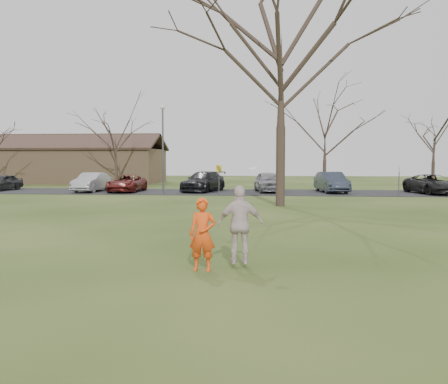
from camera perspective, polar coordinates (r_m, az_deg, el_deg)
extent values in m
plane|color=#1E380F|center=(10.86, -1.96, -9.41)|extent=(120.00, 120.00, 0.00)
cube|color=black|center=(35.59, 3.10, -0.03)|extent=(62.00, 6.50, 0.04)
imported|color=#EF4A13|center=(10.73, -2.59, -5.08)|extent=(0.62, 0.43, 1.65)
imported|color=#262729|center=(41.14, -25.01, 1.06)|extent=(1.99, 3.89, 1.27)
imported|color=#9E9EA4|center=(37.37, -15.55, 1.15)|extent=(1.73, 4.41, 1.43)
imported|color=#5E1916|center=(36.49, -11.54, 1.03)|extent=(2.15, 4.60, 1.27)
imported|color=black|center=(36.23, -2.48, 1.27)|extent=(3.34, 5.54, 1.50)
imported|color=gray|center=(35.82, 5.32, 1.24)|extent=(2.47, 4.71, 1.53)
imported|color=#29303E|center=(36.01, 12.73, 1.16)|extent=(2.25, 4.76, 1.51)
imported|color=black|center=(36.85, 23.62, 0.87)|extent=(3.20, 5.27, 1.37)
imported|color=beige|center=(10.95, 1.97, -3.92)|extent=(1.10, 0.58, 1.80)
cylinder|color=white|center=(11.02, 3.38, 2.81)|extent=(0.27, 0.27, 0.07)
cube|color=#8C6D4C|center=(52.97, -18.52, 2.96)|extent=(20.00, 8.00, 3.50)
cube|color=#33231C|center=(51.12, -19.52, 5.71)|extent=(20.60, 4.40, 1.78)
cube|color=#33231C|center=(54.87, -17.72, 5.62)|extent=(20.60, 4.40, 1.78)
cube|color=#38281E|center=(53.02, -18.60, 6.42)|extent=(20.60, 0.45, 0.20)
cylinder|color=#47474C|center=(33.78, -7.31, 4.79)|extent=(0.12, 0.12, 6.00)
sphere|color=beige|center=(33.97, -7.35, 10.02)|extent=(0.34, 0.34, 0.34)
cylinder|color=#47474C|center=(32.68, -0.60, 1.34)|extent=(0.06, 0.06, 2.00)
cube|color=yellow|center=(32.65, -0.61, 2.83)|extent=(0.35, 0.35, 0.45)
cylinder|color=#47474C|center=(33.65, 20.18, 1.17)|extent=(0.06, 0.06, 2.00)
cube|color=silver|center=(33.62, 20.22, 2.62)|extent=(0.35, 0.35, 0.45)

